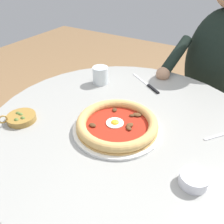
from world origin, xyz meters
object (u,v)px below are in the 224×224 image
(diner_person, at_px, (206,97))
(olive_pan, at_px, (21,118))
(steak_knife, at_px, (149,86))
(cafe_chair_diner, at_px, (219,85))
(dining_table, at_px, (122,145))
(ramekin_capers, at_px, (194,179))
(water_glass, at_px, (100,76))
(fork_utensil, at_px, (223,134))
(pizza_on_plate, at_px, (117,125))

(diner_person, bearing_deg, olive_pan, -120.23)
(olive_pan, bearing_deg, steak_knife, 58.92)
(olive_pan, bearing_deg, cafe_chair_diner, 61.53)
(dining_table, bearing_deg, steak_knife, 95.21)
(ramekin_capers, relative_size, diner_person, 0.07)
(water_glass, bearing_deg, ramekin_capers, -33.68)
(olive_pan, xyz_separation_m, diner_person, (0.52, 0.89, -0.20))
(dining_table, xyz_separation_m, cafe_chair_diner, (0.23, 0.83, -0.04))
(water_glass, bearing_deg, steak_knife, 22.70)
(dining_table, xyz_separation_m, fork_utensil, (0.34, 0.11, 0.12))
(dining_table, relative_size, water_glass, 12.40)
(steak_knife, relative_size, ramekin_capers, 2.45)
(pizza_on_plate, relative_size, water_glass, 3.87)
(water_glass, height_order, steak_knife, water_glass)
(dining_table, height_order, water_glass, water_glass)
(olive_pan, bearing_deg, ramekin_capers, 4.05)
(steak_knife, relative_size, fork_utensil, 1.45)
(water_glass, relative_size, steak_knife, 0.42)
(dining_table, xyz_separation_m, water_glass, (-0.24, 0.21, 0.16))
(diner_person, bearing_deg, water_glass, -132.11)
(ramekin_capers, height_order, olive_pan, olive_pan)
(dining_table, distance_m, fork_utensil, 0.38)
(ramekin_capers, bearing_deg, dining_table, 153.37)
(ramekin_capers, xyz_separation_m, fork_utensil, (0.03, 0.27, -0.02))
(pizza_on_plate, xyz_separation_m, olive_pan, (-0.33, -0.14, -0.01))
(dining_table, distance_m, olive_pan, 0.41)
(dining_table, height_order, steak_knife, steak_knife)
(diner_person, bearing_deg, steak_knife, -119.10)
(steak_knife, xyz_separation_m, fork_utensil, (0.37, -0.19, -0.00))
(ramekin_capers, xyz_separation_m, cafe_chair_diner, (-0.08, 0.98, -0.18))
(diner_person, distance_m, cafe_chair_diner, 0.15)
(pizza_on_plate, distance_m, water_glass, 0.37)
(pizza_on_plate, xyz_separation_m, cafe_chair_diner, (0.22, 0.88, -0.18))
(steak_knife, relative_size, diner_person, 0.16)
(ramekin_capers, height_order, diner_person, diner_person)
(dining_table, bearing_deg, ramekin_capers, -26.63)
(cafe_chair_diner, bearing_deg, fork_utensil, -81.29)
(olive_pan, distance_m, diner_person, 1.05)
(water_glass, xyz_separation_m, olive_pan, (-0.09, -0.41, -0.02))
(steak_knife, bearing_deg, fork_utensil, -27.49)
(steak_knife, bearing_deg, olive_pan, -121.08)
(dining_table, distance_m, diner_person, 0.72)
(pizza_on_plate, height_order, water_glass, water_glass)
(ramekin_capers, relative_size, cafe_chair_diner, 0.09)
(olive_pan, distance_m, fork_utensil, 0.74)
(pizza_on_plate, height_order, olive_pan, olive_pan)
(steak_knife, height_order, olive_pan, olive_pan)
(water_glass, distance_m, olive_pan, 0.42)
(olive_pan, xyz_separation_m, fork_utensil, (0.67, 0.31, -0.01))
(ramekin_capers, distance_m, olive_pan, 0.64)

